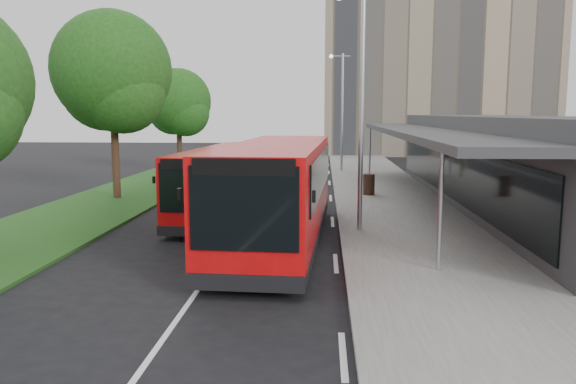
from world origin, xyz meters
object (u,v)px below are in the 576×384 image
at_px(lamp_post_near, 359,96).
at_px(bollard, 361,169).
at_px(tree_far, 178,106).
at_px(car_near, 316,149).
at_px(tree_mid, 112,78).
at_px(lamp_post_far, 341,104).
at_px(bus_second, 225,182).
at_px(car_far, 283,145).
at_px(bus_main, 278,193).
at_px(litter_bin, 369,184).

distance_m(lamp_post_near, bollard, 16.85).
height_order(tree_far, car_near, tree_far).
distance_m(tree_mid, tree_far, 12.05).
relative_size(lamp_post_far, bus_second, 0.82).
xyz_separation_m(tree_mid, car_far, (5.50, 35.86, -5.20)).
xyz_separation_m(lamp_post_near, car_far, (-5.63, 42.91, -4.17)).
height_order(bus_main, car_far, bus_main).
height_order(bus_second, car_near, bus_second).
distance_m(lamp_post_near, lamp_post_far, 20.00).
bearing_deg(bus_second, tree_mid, 149.33).
distance_m(bus_second, bollard, 14.77).
bearing_deg(tree_far, car_near, 61.92).
height_order(tree_mid, litter_bin, tree_mid).
relative_size(lamp_post_near, lamp_post_far, 1.00).
xyz_separation_m(lamp_post_far, bollard, (1.21, -3.69, -4.07)).
distance_m(tree_far, lamp_post_near, 22.06).
relative_size(lamp_post_near, bus_second, 0.82).
height_order(tree_mid, bollard, tree_mid).
height_order(tree_far, lamp_post_near, lamp_post_near).
relative_size(bus_second, litter_bin, 9.59).
bearing_deg(bus_second, bus_main, -58.56).
bearing_deg(bus_main, lamp_post_near, 36.10).
height_order(lamp_post_far, car_far, lamp_post_far).
distance_m(litter_bin, bollard, 7.97).
height_order(tree_far, litter_bin, tree_far).
relative_size(tree_mid, bus_main, 0.78).
height_order(bus_main, bus_second, bus_main).
xyz_separation_m(lamp_post_far, car_near, (-1.94, 16.27, -4.17)).
xyz_separation_m(lamp_post_near, bus_second, (-5.12, 2.98, -3.32)).
bearing_deg(tree_mid, car_far, 81.29).
relative_size(bollard, car_near, 0.31).
relative_size(lamp_post_far, car_near, 2.47).
bearing_deg(bus_second, lamp_post_near, -26.79).
relative_size(tree_far, car_near, 2.21).
height_order(lamp_post_near, car_near, lamp_post_near).
bearing_deg(bus_main, lamp_post_far, 85.94).
relative_size(bus_main, bollard, 11.50).
xyz_separation_m(bus_second, car_far, (-0.52, 39.93, -0.85)).
distance_m(tree_mid, bus_main, 12.89).
height_order(lamp_post_near, litter_bin, lamp_post_near).
distance_m(tree_far, car_far, 24.82).
relative_size(lamp_post_far, car_far, 2.40).
height_order(lamp_post_far, car_near, lamp_post_far).
bearing_deg(tree_mid, bollard, 36.86).
bearing_deg(bollard, tree_far, 167.45).
distance_m(tree_mid, car_near, 31.07).
xyz_separation_m(tree_mid, lamp_post_near, (11.13, -7.05, -1.03)).
xyz_separation_m(tree_far, lamp_post_far, (11.13, 0.95, 0.10)).
bearing_deg(bus_second, bollard, 68.03).
xyz_separation_m(tree_mid, lamp_post_far, (11.13, 12.95, -1.03)).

